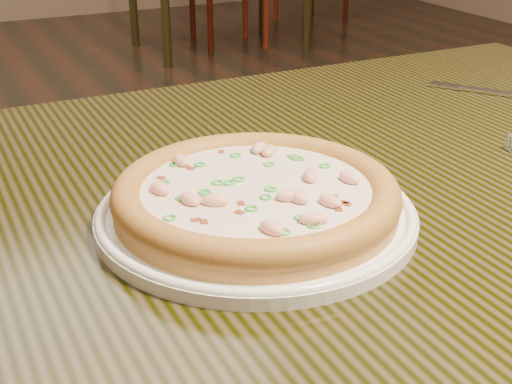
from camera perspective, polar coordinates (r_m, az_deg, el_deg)
name	(u,v)px	position (r m, az deg, el deg)	size (l,w,h in m)	color
hero_table	(333,260)	(0.80, 6.15, -5.43)	(1.20, 0.80, 0.75)	black
plate	(256,213)	(0.66, 0.00, -1.68)	(0.30, 0.30, 0.02)	white
pizza	(256,195)	(0.65, 0.01, -0.23)	(0.26, 0.26, 0.03)	#BD8249
fork	(494,92)	(1.09, 18.52, 7.59)	(0.11, 0.15, 0.00)	silver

